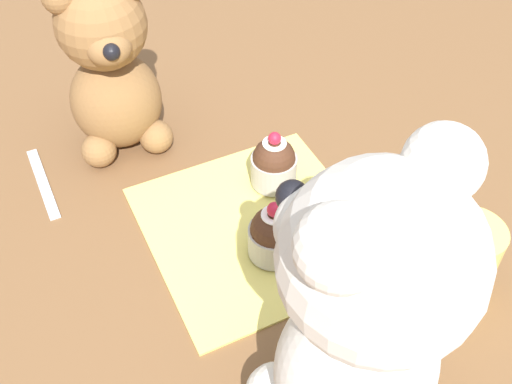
{
  "coord_description": "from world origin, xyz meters",
  "views": [
    {
      "loc": [
        0.19,
        0.39,
        0.5
      ],
      "look_at": [
        0.0,
        0.0,
        0.06
      ],
      "focal_mm": 42.0,
      "sensor_mm": 36.0,
      "label": 1
    }
  ],
  "objects_px": {
    "juice_glass": "(464,258)",
    "teaspoon": "(43,182)",
    "cupcake_near_tan_bear": "(274,163)",
    "teddy_bear_tan": "(111,70)",
    "teddy_bear_cream": "(362,314)",
    "cupcake_near_cream_bear": "(273,234)"
  },
  "relations": [
    {
      "from": "juice_glass",
      "to": "teaspoon",
      "type": "height_order",
      "value": "juice_glass"
    },
    {
      "from": "cupcake_near_tan_bear",
      "to": "teddy_bear_tan",
      "type": "bearing_deg",
      "value": -48.62
    },
    {
      "from": "teddy_bear_cream",
      "to": "teaspoon",
      "type": "distance_m",
      "value": 0.45
    },
    {
      "from": "teddy_bear_tan",
      "to": "teaspoon",
      "type": "relative_size",
      "value": 1.76
    },
    {
      "from": "teddy_bear_cream",
      "to": "cupcake_near_tan_bear",
      "type": "xyz_separation_m",
      "value": [
        -0.07,
        -0.27,
        -0.11
      ]
    },
    {
      "from": "teddy_bear_tan",
      "to": "teaspoon",
      "type": "height_order",
      "value": "teddy_bear_tan"
    },
    {
      "from": "teddy_bear_tan",
      "to": "juice_glass",
      "type": "bearing_deg",
      "value": -51.68
    },
    {
      "from": "cupcake_near_tan_bear",
      "to": "teddy_bear_cream",
      "type": "bearing_deg",
      "value": 75.33
    },
    {
      "from": "cupcake_near_cream_bear",
      "to": "cupcake_near_tan_bear",
      "type": "bearing_deg",
      "value": -117.52
    },
    {
      "from": "cupcake_near_tan_bear",
      "to": "cupcake_near_cream_bear",
      "type": "bearing_deg",
      "value": 62.48
    },
    {
      "from": "cupcake_near_tan_bear",
      "to": "juice_glass",
      "type": "distance_m",
      "value": 0.23
    },
    {
      "from": "teddy_bear_tan",
      "to": "teaspoon",
      "type": "xyz_separation_m",
      "value": [
        0.11,
        0.03,
        -0.1
      ]
    },
    {
      "from": "teaspoon",
      "to": "cupcake_near_tan_bear",
      "type": "bearing_deg",
      "value": 63.16
    },
    {
      "from": "teddy_bear_tan",
      "to": "cupcake_near_tan_bear",
      "type": "relative_size",
      "value": 3.06
    },
    {
      "from": "teddy_bear_cream",
      "to": "cupcake_near_tan_bear",
      "type": "height_order",
      "value": "teddy_bear_cream"
    },
    {
      "from": "cupcake_near_cream_bear",
      "to": "juice_glass",
      "type": "distance_m",
      "value": 0.19
    },
    {
      "from": "teddy_bear_cream",
      "to": "teddy_bear_tan",
      "type": "distance_m",
      "value": 0.42
    },
    {
      "from": "teddy_bear_cream",
      "to": "cupcake_near_cream_bear",
      "type": "height_order",
      "value": "teddy_bear_cream"
    },
    {
      "from": "juice_glass",
      "to": "cupcake_near_cream_bear",
      "type": "bearing_deg",
      "value": -36.97
    },
    {
      "from": "cupcake_near_tan_bear",
      "to": "teaspoon",
      "type": "distance_m",
      "value": 0.27
    },
    {
      "from": "juice_glass",
      "to": "teaspoon",
      "type": "bearing_deg",
      "value": -43.38
    },
    {
      "from": "teddy_bear_tan",
      "to": "teaspoon",
      "type": "distance_m",
      "value": 0.16
    }
  ]
}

